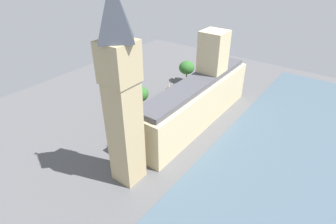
{
  "coord_description": "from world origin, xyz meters",
  "views": [
    {
      "loc": [
        -43.48,
        72.25,
        53.62
      ],
      "look_at": [
        1.0,
        11.84,
        8.61
      ],
      "focal_mm": 29.55,
      "sensor_mm": 36.0,
      "label": 1
    }
  ],
  "objects": [
    {
      "name": "pedestrian_opposite_hall",
      "position": [
        6.73,
        -5.65,
        0.77
      ],
      "size": [
        0.66,
        0.72,
        1.72
      ],
      "rotation": [
        0.0,
        0.0,
        0.53
      ],
      "color": "#336B60",
      "rests_on": "ground"
    },
    {
      "name": "street_lamp_corner",
      "position": [
        18.75,
        -16.43,
        4.06
      ],
      "size": [
        0.56,
        0.56,
        5.74
      ],
      "color": "black",
      "rests_on": "ground"
    },
    {
      "name": "parliament_building",
      "position": [
        -1.99,
        -1.71,
        9.02
      ],
      "size": [
        11.54,
        55.76,
        30.04
      ],
      "color": "#CCBA8E",
      "rests_on": "ground"
    },
    {
      "name": "plane_tree_trailing",
      "position": [
        18.84,
        -26.61,
        6.94
      ],
      "size": [
        6.98,
        6.98,
        9.92
      ],
      "color": "brown",
      "rests_on": "ground"
    },
    {
      "name": "plane_tree_kerbside",
      "position": [
        19.75,
        8.28,
        6.92
      ],
      "size": [
        6.45,
        6.45,
        9.69
      ],
      "color": "brown",
      "rests_on": "ground"
    },
    {
      "name": "car_yellow_cab_leading",
      "position": [
        9.84,
        -17.01,
        0.89
      ],
      "size": [
        2.23,
        4.84,
        1.74
      ],
      "rotation": [
        0.0,
        0.0,
        3.21
      ],
      "color": "gold",
      "rests_on": "ground"
    },
    {
      "name": "river_thames",
      "position": [
        -35.43,
        0.0,
        0.12
      ],
      "size": [
        43.07,
        129.54,
        0.25
      ],
      "primitive_type": "cube",
      "color": "#475B6B",
      "rests_on": "ground"
    },
    {
      "name": "car_white_near_tower",
      "position": [
        10.16,
        21.57,
        0.89
      ],
      "size": [
        2.11,
        4.47,
        1.74
      ],
      "rotation": [
        0.0,
        0.0,
        3.2
      ],
      "color": "silver",
      "rests_on": "ground"
    },
    {
      "name": "double_decker_bus_by_river_gate",
      "position": [
        9.64,
        12.6,
        2.63
      ],
      "size": [
        2.98,
        10.59,
        4.75
      ],
      "rotation": [
        0.0,
        0.0,
        0.04
      ],
      "color": "red",
      "rests_on": "ground"
    },
    {
      "name": "clock_tower",
      "position": [
        -2.16,
        33.8,
        25.89
      ],
      "size": [
        7.55,
        7.55,
        50.09
      ],
      "color": "tan",
      "rests_on": "ground"
    },
    {
      "name": "ground_plane",
      "position": [
        0.0,
        0.0,
        0.0
      ],
      "size": [
        143.93,
        143.93,
        0.0
      ],
      "primitive_type": "plane",
      "color": "#565659"
    },
    {
      "name": "car_black_midblock",
      "position": [
        11.9,
        -3.89,
        0.89
      ],
      "size": [
        2.11,
        4.71,
        1.74
      ],
      "rotation": [
        0.0,
        0.0,
        0.08
      ],
      "color": "black",
      "rests_on": "ground"
    },
    {
      "name": "plane_tree_far_end",
      "position": [
        19.64,
        4.47,
        6.29
      ],
      "size": [
        6.75,
        6.75,
        9.18
      ],
      "color": "brown",
      "rests_on": "ground"
    }
  ]
}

